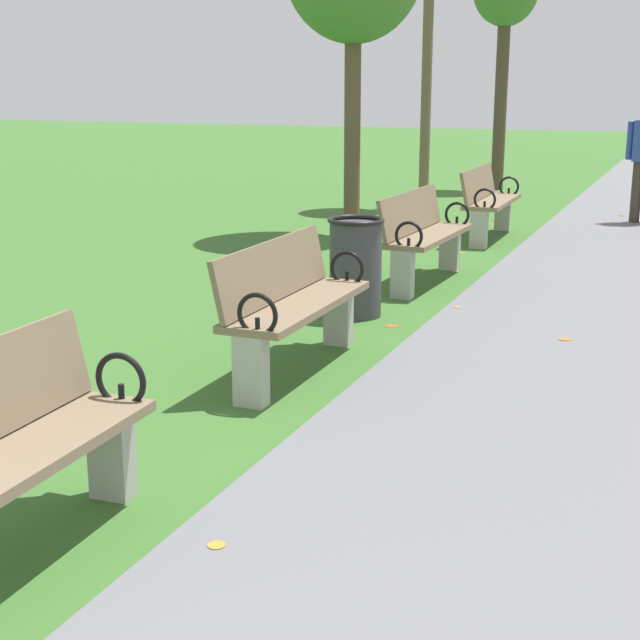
# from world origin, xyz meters

# --- Properties ---
(park_bench_3) EXTENTS (0.48, 1.60, 0.90)m
(park_bench_3) POSITION_xyz_m (-0.50, 5.79, 0.49)
(park_bench_3) COLOR #7A664C
(park_bench_3) RESTS_ON ground
(park_bench_4) EXTENTS (0.53, 1.62, 0.90)m
(park_bench_4) POSITION_xyz_m (-0.50, 8.95, 0.49)
(park_bench_4) COLOR #7A664C
(park_bench_4) RESTS_ON ground
(park_bench_5) EXTENTS (0.49, 1.61, 0.90)m
(park_bench_5) POSITION_xyz_m (-0.50, 11.84, 0.49)
(park_bench_5) COLOR #7A664C
(park_bench_5) RESTS_ON ground
(trash_bin) EXTENTS (0.48, 0.48, 0.84)m
(trash_bin) POSITION_xyz_m (-0.65, 7.43, 0.42)
(trash_bin) COLOR #38383D
(trash_bin) RESTS_ON ground
(scattered_leaves) EXTENTS (4.06, 16.35, 0.02)m
(scattered_leaves) POSITION_xyz_m (-0.34, 7.84, 0.01)
(scattered_leaves) COLOR #BC842D
(scattered_leaves) RESTS_ON ground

